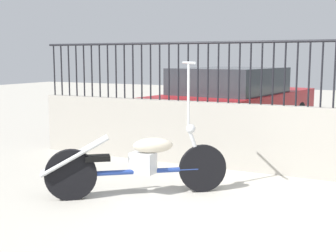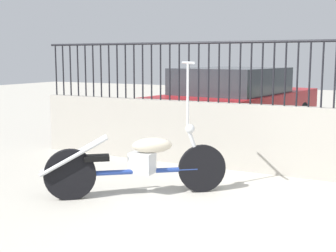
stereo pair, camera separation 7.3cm
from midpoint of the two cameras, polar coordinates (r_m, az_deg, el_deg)
The scene contains 5 objects.
ground_plane at distance 4.30m, azimuth 11.20°, elevation -13.48°, with size 40.00×40.00×0.00m, color #B7B2A5.
low_wall at distance 6.45m, azimuth 17.56°, elevation -1.99°, with size 8.84×0.18×0.95m.
fence_railing at distance 6.36m, azimuth 17.97°, elevation 7.17°, with size 8.84×0.04×0.87m.
motorcycle_blue at distance 5.39m, azimuth -4.14°, elevation -4.50°, with size 1.75×1.44×1.55m.
car_red at distance 9.41m, azimuth 8.44°, elevation 2.85°, with size 2.34×4.71×1.39m.
Camera 2 is at (1.15, -3.82, 1.59)m, focal length 50.00 mm.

